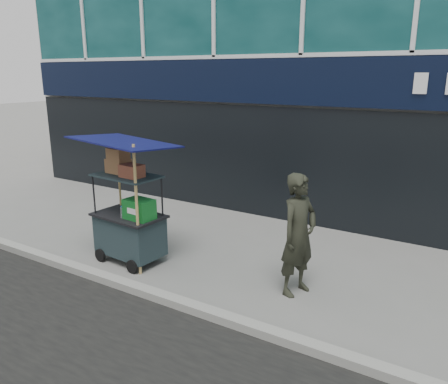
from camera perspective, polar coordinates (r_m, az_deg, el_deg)
The scene contains 4 objects.
ground at distance 6.33m, azimuth -5.14°, elevation -13.82°, with size 80.00×80.00×0.00m, color slate.
curb at distance 6.16m, azimuth -6.30°, elevation -14.08°, with size 80.00×0.18×0.12m, color gray.
vendor_cart at distance 7.38m, azimuth -12.25°, elevation -3.48°, with size 1.63×1.21×2.11m.
vendor_man at distance 6.23m, azimuth 9.72°, elevation -5.54°, with size 0.64×0.42×1.76m, color black.
Camera 1 is at (3.36, -4.39, 3.07)m, focal length 35.00 mm.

